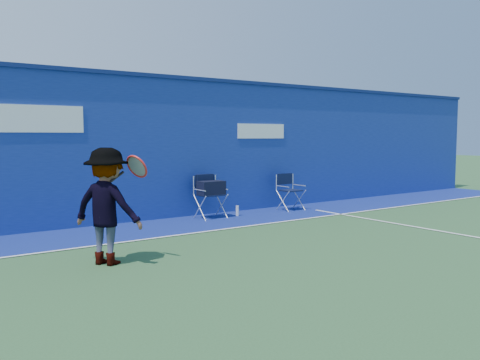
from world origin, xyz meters
TOP-DOWN VIEW (x-y plane):
  - ground at (0.00, 0.00)m, footprint 80.00×80.00m
  - stadium_wall at (-0.00, 5.20)m, footprint 24.00×0.50m
  - out_of_bounds_strip at (0.00, 4.10)m, footprint 24.00×1.80m
  - court_lines at (0.00, 0.60)m, footprint 24.00×12.00m
  - directors_chair_left at (1.84, 4.52)m, footprint 0.56×0.52m
  - directors_chair_right at (4.04, 4.41)m, footprint 0.52×0.47m
  - water_bottle at (2.46, 4.38)m, footprint 0.07×0.07m
  - tennis_player at (-1.44, 2.00)m, footprint 1.10×1.21m

SIDE VIEW (x-z plane):
  - ground at x=0.00m, z-range 0.00..0.00m
  - out_of_bounds_strip at x=0.00m, z-range 0.00..0.01m
  - court_lines at x=0.00m, z-range 0.01..0.01m
  - water_bottle at x=2.46m, z-range 0.00..0.24m
  - directors_chair_right at x=4.04m, z-range -0.16..0.71m
  - directors_chair_left at x=1.84m, z-range -0.07..0.88m
  - tennis_player at x=-1.44m, z-range 0.00..1.63m
  - stadium_wall at x=0.00m, z-range 0.01..3.09m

